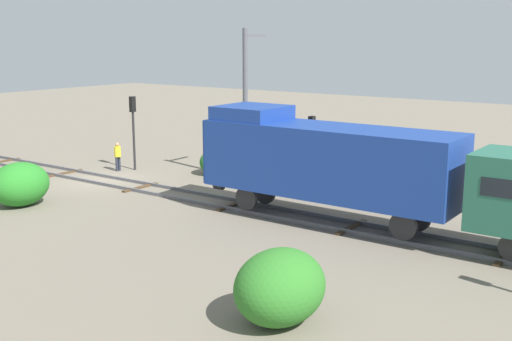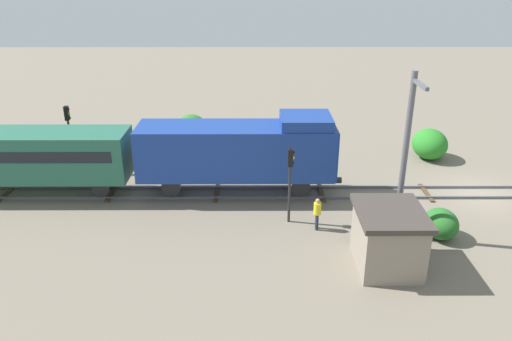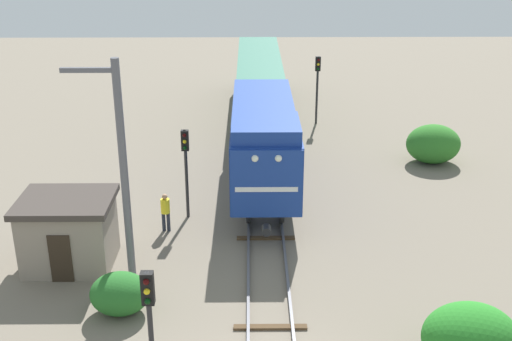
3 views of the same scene
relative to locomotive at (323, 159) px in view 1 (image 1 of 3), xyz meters
name	(u,v)px [view 1 (image 1 of 3)]	position (x,y,z in m)	size (l,w,h in m)	color
ground_plane	(101,181)	(0.00, -13.98, -2.77)	(110.76, 110.76, 0.00)	#756B5B
railway_track	(101,179)	(0.00, -13.98, -2.70)	(2.40, 73.84, 0.16)	#595960
locomotive	(323,159)	(0.00, 0.00, 0.00)	(2.90, 11.60, 4.60)	navy
traffic_signal_near	(133,119)	(-3.20, -14.64, 0.25)	(0.32, 0.34, 4.36)	#262628
traffic_signal_mid	(311,141)	(-3.40, -2.61, 0.04)	(0.32, 0.34, 4.04)	#262628
worker_near_track	(118,154)	(-2.40, -15.20, -1.78)	(0.38, 0.38, 1.70)	#262B38
worker_by_signal	(296,172)	(-4.20, -3.97, -1.78)	(0.38, 0.38, 1.70)	#262B38
catenary_mast	(246,101)	(-5.06, -7.76, 1.58)	(1.94, 0.28, 8.22)	#595960
relay_hut	(287,150)	(-7.50, -6.67, -1.38)	(3.50, 2.90, 2.74)	gray
bush_near	(20,184)	(5.77, -12.87, -1.74)	(2.83, 2.32, 2.06)	#288026
bush_mid	(280,287)	(9.19, 3.93, -1.72)	(2.89, 2.36, 2.10)	#2D7426
bush_far	(215,162)	(-5.02, -9.94, -2.04)	(2.01, 1.64, 1.46)	#266826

